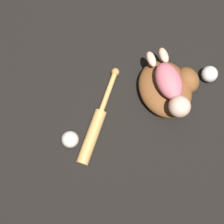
{
  "coord_description": "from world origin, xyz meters",
  "views": [
    {
      "loc": [
        0.4,
        -0.27,
        1.38
      ],
      "look_at": [
        0.04,
        -0.21,
        0.08
      ],
      "focal_mm": 50.0,
      "sensor_mm": 36.0,
      "label": 1
    }
  ],
  "objects": [
    {
      "name": "baseball",
      "position": [
        0.12,
        -0.41,
        0.04
      ],
      "size": [
        0.08,
        0.08,
        0.08
      ],
      "color": "silver",
      "rests_on": "ground"
    },
    {
      "name": "baseball_spare",
      "position": [
        -0.09,
        0.26,
        0.04
      ],
      "size": [
        0.08,
        0.08,
        0.08
      ],
      "color": "silver",
      "rests_on": "ground"
    },
    {
      "name": "ground_plane",
      "position": [
        0.0,
        0.0,
        0.0
      ],
      "size": [
        6.0,
        6.0,
        0.0
      ],
      "primitive_type": "plane",
      "color": "black"
    },
    {
      "name": "baseball_glove",
      "position": [
        -0.05,
        0.06,
        0.05
      ],
      "size": [
        0.33,
        0.32,
        0.11
      ],
      "color": "brown",
      "rests_on": "ground"
    },
    {
      "name": "baby_figure",
      "position": [
        -0.02,
        0.05,
        0.15
      ],
      "size": [
        0.33,
        0.14,
        0.09
      ],
      "color": "#D16670",
      "rests_on": "baseball_glove"
    },
    {
      "name": "baseball_bat",
      "position": [
        0.08,
        -0.29,
        0.03
      ],
      "size": [
        0.43,
        0.25,
        0.05
      ],
      "color": "tan",
      "rests_on": "ground"
    }
  ]
}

